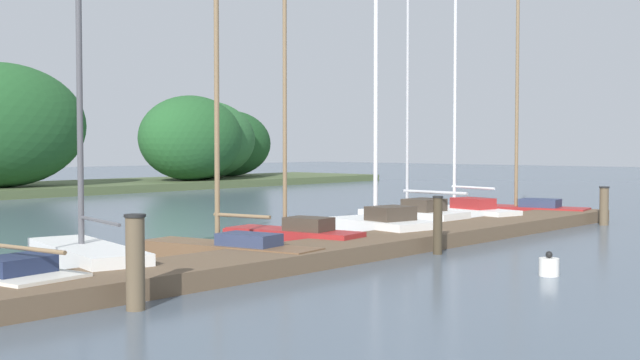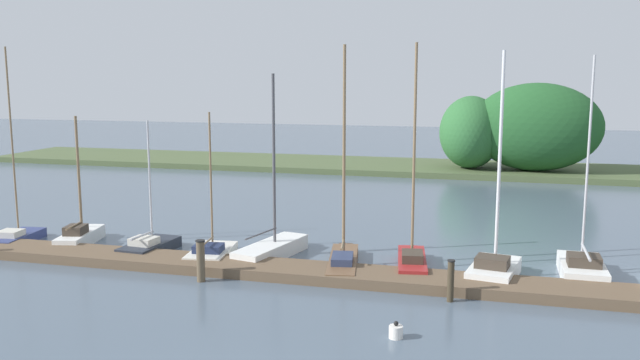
{
  "view_description": "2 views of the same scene",
  "coord_description": "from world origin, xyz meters",
  "views": [
    {
      "loc": [
        -11.14,
        -0.88,
        2.39
      ],
      "look_at": [
        2.49,
        11.17,
        1.62
      ],
      "focal_mm": 45.9,
      "sensor_mm": 36.0,
      "label": 1
    },
    {
      "loc": [
        5.0,
        -10.18,
        6.66
      ],
      "look_at": [
        -1.05,
        12.78,
        2.93
      ],
      "focal_mm": 36.71,
      "sensor_mm": 36.0,
      "label": 2
    }
  ],
  "objects": [
    {
      "name": "sailboat_3",
      "position": [
        -4.84,
        11.45,
        0.28
      ],
      "size": [
        1.69,
        3.04,
        5.43
      ],
      "rotation": [
        0.0,
        0.0,
        1.7
      ],
      "color": "silver",
      "rests_on": "ground"
    },
    {
      "name": "far_shore",
      "position": [
        10.95,
        36.51,
        2.35
      ],
      "size": [
        66.95,
        8.08,
        6.32
      ],
      "color": "#4C5B38",
      "rests_on": "ground"
    },
    {
      "name": "sailboat_0",
      "position": [
        -13.5,
        11.68,
        0.33
      ],
      "size": [
        1.41,
        2.95,
        7.85
      ],
      "rotation": [
        0.0,
        0.0,
        1.69
      ],
      "color": "navy",
      "rests_on": "ground"
    },
    {
      "name": "sailboat_4",
      "position": [
        -2.76,
        12.38,
        0.38
      ],
      "size": [
        1.93,
        4.05,
        6.8
      ],
      "rotation": [
        0.0,
        0.0,
        1.33
      ],
      "color": "white",
      "rests_on": "ground"
    },
    {
      "name": "mooring_piling_2",
      "position": [
        3.98,
        9.03,
        0.65
      ],
      "size": [
        0.23,
        0.23,
        1.29
      ],
      "color": "#3D3323",
      "rests_on": "ground"
    },
    {
      "name": "channel_buoy_0",
      "position": [
        2.81,
        5.84,
        0.17
      ],
      "size": [
        0.36,
        0.36,
        0.46
      ],
      "color": "white",
      "rests_on": "ground"
    },
    {
      "name": "sailboat_2",
      "position": [
        -7.5,
        11.71,
        0.29
      ],
      "size": [
        1.43,
        2.94,
        5.07
      ],
      "rotation": [
        0.0,
        0.0,
        1.49
      ],
      "color": "#232833",
      "rests_on": "ground"
    },
    {
      "name": "sailboat_5",
      "position": [
        0.09,
        11.66,
        0.4
      ],
      "size": [
        1.63,
        4.4,
        7.77
      ],
      "rotation": [
        0.0,
        0.0,
        1.74
      ],
      "color": "brown",
      "rests_on": "ground"
    },
    {
      "name": "dock_pier",
      "position": [
        0.0,
        10.26,
        0.17
      ],
      "size": [
        28.64,
        1.8,
        0.35
      ],
      "color": "brown",
      "rests_on": "ground"
    },
    {
      "name": "sailboat_7",
      "position": [
        5.26,
        11.62,
        0.43
      ],
      "size": [
        1.85,
        3.14,
        7.52
      ],
      "rotation": [
        0.0,
        0.0,
        1.39
      ],
      "color": "white",
      "rests_on": "ground"
    },
    {
      "name": "sailboat_8",
      "position": [
        8.1,
        12.63,
        0.38
      ],
      "size": [
        1.42,
        3.5,
        7.38
      ],
      "rotation": [
        0.0,
        0.0,
        1.56
      ],
      "color": "white",
      "rests_on": "ground"
    },
    {
      "name": "sailboat_6",
      "position": [
        2.47,
        12.06,
        0.41
      ],
      "size": [
        1.41,
        3.63,
        7.82
      ],
      "rotation": [
        0.0,
        0.0,
        1.71
      ],
      "color": "maroon",
      "rests_on": "ground"
    },
    {
      "name": "sailboat_1",
      "position": [
        -10.88,
        12.18,
        0.38
      ],
      "size": [
        1.52,
        3.21,
        5.16
      ],
      "rotation": [
        0.0,
        0.0,
        1.77
      ],
      "color": "white",
      "rests_on": "ground"
    },
    {
      "name": "mooring_piling_1",
      "position": [
        -4.09,
        8.92,
        0.71
      ],
      "size": [
        0.32,
        0.32,
        1.4
      ],
      "color": "brown",
      "rests_on": "ground"
    }
  ]
}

